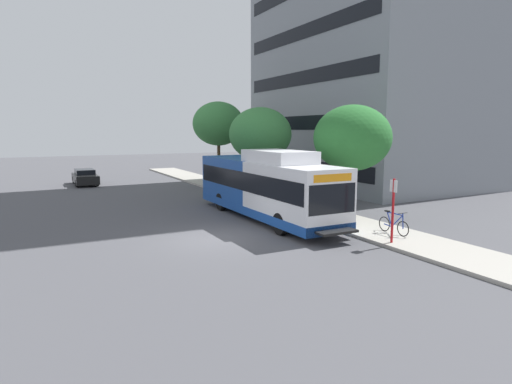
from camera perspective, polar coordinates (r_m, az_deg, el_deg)
The scene contains 9 objects.
ground_plane at distance 26.15m, azimuth -12.11°, elevation -2.23°, with size 120.00×120.00×0.00m, color #4C4C51.
sidewalk_curb at distance 27.05m, azimuth 3.50°, elevation -1.57°, with size 3.00×56.00×0.14m, color #A8A399.
transit_bus at distance 22.65m, azimuth 1.22°, elevation 0.72°, with size 2.58×12.25×3.65m.
bus_stop_sign_pole at distance 18.07m, azimuth 17.64°, elevation -1.73°, with size 0.10×0.36×2.60m.
bicycle_parked at distance 19.84m, azimuth 17.71°, elevation -4.08°, with size 0.52×1.76×1.02m.
street_tree_near_stop at distance 23.21m, azimuth 12.60°, elevation 6.96°, with size 4.04×4.04×5.81m.
street_tree_mid_block at distance 31.18m, azimuth 0.57°, elevation 7.64°, with size 4.48×4.48×6.13m.
street_tree_far_block at distance 38.14m, azimuth -4.99°, elevation 8.96°, with size 4.47×4.47×6.96m.
parked_car_far_lane at distance 39.74m, azimuth -21.63°, elevation 1.84°, with size 1.80×4.50×1.33m.
Camera 1 is at (-6.75, -16.84, 4.63)m, focal length 30.29 mm.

